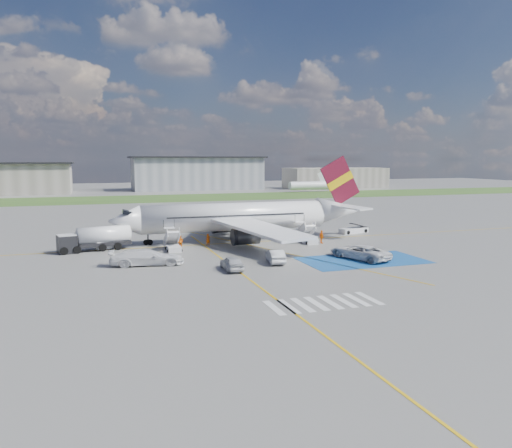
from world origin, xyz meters
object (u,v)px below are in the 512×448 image
object	(u,v)px
car_silver_b	(275,256)
van_white_b	(147,255)
belt_loader	(354,230)
airliner	(244,216)
fuel_tanker	(95,241)
van_white_a	(360,249)
gpu_cart	(104,243)
car_silver_a	(232,263)

from	to	relation	value
car_silver_b	van_white_b	world-z (taller)	van_white_b
van_white_b	car_silver_b	bearing A→B (deg)	-95.02
belt_loader	car_silver_b	size ratio (longest dim) A/B	1.19
airliner	belt_loader	bearing A→B (deg)	3.64
airliner	van_white_b	bearing A→B (deg)	-139.38
fuel_tanker	van_white_a	world-z (taller)	fuel_tanker
belt_loader	gpu_cart	bearing A→B (deg)	170.66
belt_loader	car_silver_b	world-z (taller)	belt_loader
gpu_cart	van_white_b	distance (m)	11.89
fuel_tanker	belt_loader	bearing A→B (deg)	-7.83
gpu_cart	van_white_a	bearing A→B (deg)	-49.34
fuel_tanker	van_white_b	world-z (taller)	fuel_tanker
car_silver_b	van_white_a	size ratio (longest dim) A/B	0.77
fuel_tanker	gpu_cart	world-z (taller)	fuel_tanker
belt_loader	van_white_b	bearing A→B (deg)	-170.89
fuel_tanker	car_silver_b	xyz separation A→B (m)	(18.85, -14.12, -0.51)
airliner	van_white_b	distance (m)	19.98
car_silver_b	van_white_b	size ratio (longest dim) A/B	0.77
van_white_b	gpu_cart	bearing A→B (deg)	28.38
airliner	gpu_cart	distance (m)	19.48
fuel_tanker	gpu_cart	size ratio (longest dim) A/B	3.63
airliner	belt_loader	distance (m)	18.47
airliner	van_white_b	size ratio (longest dim) A/B	6.24
van_white_b	car_silver_a	bearing A→B (deg)	-114.78
fuel_tanker	van_white_a	distance (m)	32.56
van_white_a	airliner	bearing A→B (deg)	-81.57
van_white_a	van_white_b	size ratio (longest dim) A/B	1.00
fuel_tanker	car_silver_b	size ratio (longest dim) A/B	1.99
airliner	gpu_cart	world-z (taller)	airliner
airliner	fuel_tanker	size ratio (longest dim) A/B	4.06
fuel_tanker	car_silver_b	distance (m)	23.56
fuel_tanker	gpu_cart	distance (m)	1.12
airliner	belt_loader	size ratio (longest dim) A/B	6.81
belt_loader	car_silver_a	distance (m)	31.70
belt_loader	van_white_a	distance (m)	20.73
airliner	car_silver_b	bearing A→B (deg)	-94.94
belt_loader	car_silver_a	bearing A→B (deg)	-156.34
van_white_a	van_white_b	distance (m)	23.99
belt_loader	car_silver_b	bearing A→B (deg)	-152.49
gpu_cart	car_silver_a	size ratio (longest dim) A/B	0.57
gpu_cart	van_white_b	world-z (taller)	van_white_b
belt_loader	van_white_a	world-z (taller)	van_white_a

